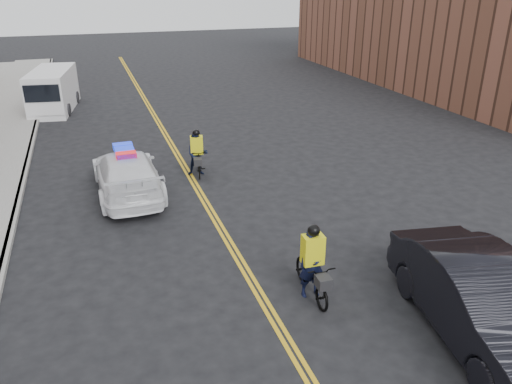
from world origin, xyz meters
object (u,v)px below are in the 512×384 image
at_px(police_cruiser, 127,173).
at_px(cyclist_near, 312,271).
at_px(dark_sedan, 482,303).
at_px(cargo_van, 53,91).
at_px(cyclist_far, 197,157).

xyz_separation_m(police_cruiser, cyclist_near, (3.55, -7.62, -0.11)).
bearing_deg(dark_sedan, police_cruiser, 131.06).
bearing_deg(police_cruiser, cyclist_near, 113.69).
relative_size(dark_sedan, cyclist_near, 2.77).
height_order(cargo_van, cyclist_far, cargo_van).
bearing_deg(police_cruiser, cargo_van, -79.50).
bearing_deg(cyclist_far, dark_sedan, -61.70).
distance_m(dark_sedan, cyclist_near, 3.70).
distance_m(police_cruiser, dark_sedan, 11.92).
height_order(police_cruiser, cyclist_far, cyclist_far).
xyz_separation_m(dark_sedan, cyclist_near, (-2.68, 2.54, -0.23)).
bearing_deg(police_cruiser, cyclist_far, -160.69).
relative_size(police_cruiser, cargo_van, 0.95).
xyz_separation_m(police_cruiser, cyclist_far, (2.72, 1.02, -0.06)).
relative_size(cyclist_near, cyclist_far, 1.06).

